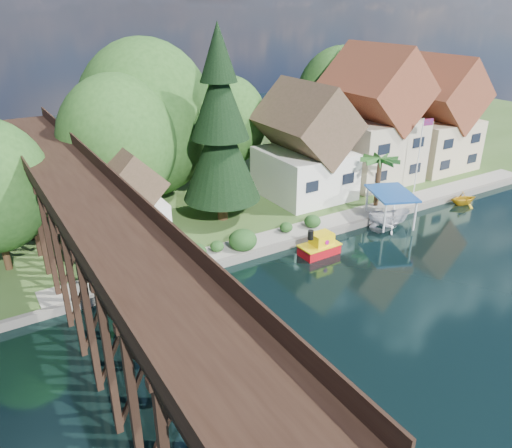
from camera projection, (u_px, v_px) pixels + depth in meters
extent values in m
plane|color=black|center=(360.00, 292.00, 34.00)|extent=(140.00, 140.00, 0.00)
cube|color=#355221|center=(168.00, 162.00, 60.31)|extent=(140.00, 52.00, 0.50)
cube|color=slate|center=(331.00, 232.00, 41.99)|extent=(60.00, 0.40, 0.62)
cube|color=gray|center=(339.00, 219.00, 43.86)|extent=(50.00, 2.60, 0.06)
cube|color=black|center=(175.00, 393.00, 19.76)|extent=(4.00, 0.36, 8.00)
cube|color=black|center=(147.00, 349.00, 22.25)|extent=(4.00, 0.36, 8.00)
cube|color=black|center=(124.00, 314.00, 24.73)|extent=(4.00, 0.36, 8.00)
cube|color=black|center=(106.00, 285.00, 27.22)|extent=(4.00, 0.36, 8.00)
cube|color=black|center=(90.00, 261.00, 29.70)|extent=(4.00, 0.36, 8.00)
cube|color=black|center=(77.00, 241.00, 32.19)|extent=(4.00, 0.36, 8.00)
cube|color=black|center=(66.00, 223.00, 34.67)|extent=(4.00, 0.36, 8.00)
cube|color=black|center=(56.00, 208.00, 37.16)|extent=(4.00, 0.36, 8.00)
cube|color=black|center=(48.00, 195.00, 39.64)|extent=(4.00, 0.36, 8.00)
cube|color=black|center=(40.00, 184.00, 42.13)|extent=(4.00, 0.36, 8.00)
cube|color=black|center=(34.00, 173.00, 44.61)|extent=(4.00, 0.36, 8.00)
cube|color=black|center=(49.00, 206.00, 26.89)|extent=(0.35, 44.00, 0.35)
cube|color=black|center=(113.00, 194.00, 28.56)|extent=(0.35, 44.00, 0.35)
cube|color=black|center=(81.00, 195.00, 27.60)|extent=(4.00, 44.00, 0.30)
cube|color=black|center=(42.00, 192.00, 26.42)|extent=(0.12, 44.00, 0.80)
cube|color=black|center=(116.00, 179.00, 28.32)|extent=(0.12, 44.00, 0.80)
cube|color=white|center=(304.00, 173.00, 48.63)|extent=(7.50, 8.00, 4.50)
cube|color=#4C3B28|center=(306.00, 122.00, 46.59)|extent=(7.64, 8.64, 7.64)
cube|color=black|center=(312.00, 187.00, 44.40)|extent=(1.35, 0.08, 1.00)
cube|color=black|center=(348.00, 179.00, 46.40)|extent=(1.35, 0.08, 1.00)
cube|color=#C4B699|center=(370.00, 149.00, 52.89)|extent=(8.50, 8.50, 6.50)
cube|color=maroon|center=(376.00, 88.00, 50.29)|extent=(8.65, 9.18, 8.65)
cube|color=black|center=(383.00, 159.00, 48.29)|extent=(1.53, 0.08, 1.00)
cube|color=black|center=(417.00, 152.00, 50.56)|extent=(1.53, 0.08, 1.00)
cube|color=beige|center=(431.00, 143.00, 57.00)|extent=(8.00, 8.00, 5.50)
cube|color=maroon|center=(438.00, 92.00, 54.68)|extent=(8.15, 8.64, 8.15)
cube|color=black|center=(447.00, 151.00, 52.68)|extent=(1.44, 0.08, 1.00)
cube|color=black|center=(475.00, 146.00, 54.81)|extent=(1.44, 0.08, 1.00)
cube|color=white|center=(130.00, 222.00, 39.10)|extent=(5.00, 5.00, 3.50)
cube|color=#4C3B28|center=(126.00, 180.00, 37.63)|extent=(5.09, 5.40, 5.09)
cube|color=black|center=(123.00, 236.00, 36.39)|extent=(0.90, 0.08, 1.00)
cube|color=black|center=(159.00, 228.00, 37.72)|extent=(0.90, 0.08, 1.00)
cylinder|color=#382314|center=(124.00, 196.00, 42.86)|extent=(0.50, 0.50, 4.50)
ellipsoid|color=#244D1B|center=(118.00, 142.00, 40.90)|extent=(4.40, 4.40, 5.06)
cylinder|color=#382314|center=(151.00, 173.00, 47.78)|extent=(0.50, 0.50, 4.95)
ellipsoid|color=#244D1B|center=(146.00, 119.00, 45.63)|extent=(5.00, 5.00, 5.75)
cylinder|color=#382314|center=(229.00, 161.00, 53.03)|extent=(0.50, 0.50, 4.05)
ellipsoid|color=#244D1B|center=(228.00, 121.00, 51.27)|extent=(4.00, 4.00, 4.60)
cylinder|color=#382314|center=(338.00, 140.00, 60.08)|extent=(0.50, 0.50, 4.50)
ellipsoid|color=#244D1B|center=(341.00, 100.00, 58.12)|extent=(4.60, 4.60, 5.29)
cylinder|color=#382314|center=(410.00, 142.00, 60.97)|extent=(0.50, 0.50, 3.60)
ellipsoid|color=#244D1B|center=(414.00, 111.00, 59.41)|extent=(3.80, 3.80, 4.37)
cylinder|color=#382314|center=(4.00, 244.00, 35.08)|extent=(0.50, 0.50, 4.05)
ellipsoid|color=#1C4318|center=(195.00, 251.00, 36.82)|extent=(1.98, 1.98, 1.53)
ellipsoid|color=#1C4318|center=(217.00, 245.00, 38.07)|extent=(1.54, 1.54, 1.19)
ellipsoid|color=#1C4318|center=(243.00, 238.00, 38.53)|extent=(2.20, 2.20, 1.70)
ellipsoid|color=#1C4318|center=(155.00, 261.00, 35.58)|extent=(1.76, 1.76, 1.36)
ellipsoid|color=#1C4318|center=(286.00, 226.00, 41.25)|extent=(1.54, 1.54, 1.19)
ellipsoid|color=#1C4318|center=(313.00, 220.00, 42.17)|extent=(1.76, 1.76, 1.36)
cylinder|color=#382314|center=(222.00, 203.00, 43.49)|extent=(0.90, 0.90, 3.01)
cone|color=black|center=(221.00, 153.00, 41.63)|extent=(6.62, 6.62, 8.03)
cone|color=black|center=(219.00, 98.00, 39.77)|extent=(4.82, 4.82, 6.52)
cone|color=black|center=(218.00, 52.00, 38.32)|extent=(3.01, 3.01, 4.51)
cylinder|color=#382314|center=(378.00, 184.00, 46.05)|extent=(0.43, 0.43, 4.26)
ellipsoid|color=#204F1A|center=(380.00, 160.00, 45.09)|extent=(4.30, 4.30, 0.97)
cylinder|color=white|center=(419.00, 157.00, 48.27)|extent=(0.11, 0.11, 7.55)
cube|color=#A90C11|center=(429.00, 122.00, 47.08)|extent=(1.07, 0.25, 0.65)
cube|color=#B60C14|center=(319.00, 250.00, 38.91)|extent=(3.12, 1.71, 0.82)
cube|color=yellow|center=(319.00, 245.00, 38.73)|extent=(3.22, 1.81, 0.10)
cube|color=yellow|center=(322.00, 239.00, 38.65)|extent=(1.67, 1.27, 1.03)
cylinder|color=black|center=(311.00, 235.00, 37.82)|extent=(0.45, 0.45, 0.72)
cylinder|color=#B40D7C|center=(327.00, 242.00, 38.16)|extent=(0.37, 0.09, 0.37)
cylinder|color=#B40D7C|center=(317.00, 236.00, 39.14)|extent=(0.37, 0.09, 0.37)
cylinder|color=#B40D7C|center=(330.00, 237.00, 39.05)|extent=(0.09, 0.37, 0.37)
imported|color=silver|center=(387.00, 222.00, 43.65)|extent=(4.26, 3.40, 0.79)
imported|color=silver|center=(389.00, 217.00, 43.88)|extent=(4.10, 2.80, 1.48)
cube|color=#164693|center=(392.00, 193.00, 42.96)|extent=(4.83, 5.64, 0.18)
cylinder|color=white|center=(415.00, 216.00, 41.84)|extent=(0.18, 0.18, 2.67)
cylinder|color=white|center=(395.00, 198.00, 45.58)|extent=(0.18, 0.18, 2.67)
cylinder|color=white|center=(385.00, 218.00, 41.45)|extent=(0.18, 0.18, 2.67)
cylinder|color=white|center=(367.00, 200.00, 45.19)|extent=(0.18, 0.18, 2.67)
imported|color=gold|center=(464.00, 197.00, 48.20)|extent=(3.30, 3.03, 1.46)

